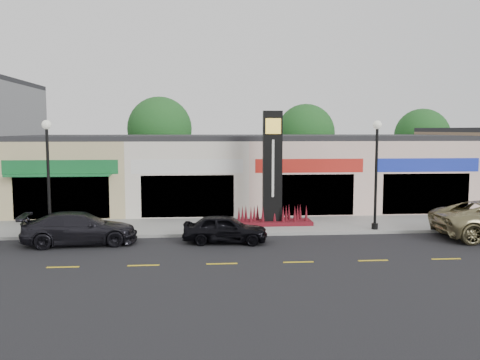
% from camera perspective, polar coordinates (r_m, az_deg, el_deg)
% --- Properties ---
extents(ground, '(120.00, 120.00, 0.00)m').
position_cam_1_polar(ground, '(22.79, -2.40, -7.43)').
color(ground, black).
rests_on(ground, ground).
extents(sidewalk, '(52.00, 4.30, 0.15)m').
position_cam_1_polar(sidewalk, '(27.03, -2.76, -5.19)').
color(sidewalk, gray).
rests_on(sidewalk, ground).
extents(curb, '(52.00, 0.20, 0.15)m').
position_cam_1_polar(curb, '(24.82, -2.59, -6.17)').
color(curb, gray).
rests_on(curb, ground).
extents(shop_beige, '(7.00, 10.85, 4.80)m').
position_cam_1_polar(shop_beige, '(34.61, -17.40, 0.83)').
color(shop_beige, tan).
rests_on(shop_beige, ground).
extents(shop_cream, '(7.00, 10.01, 4.80)m').
position_cam_1_polar(shop_cream, '(33.77, -5.73, 0.94)').
color(shop_cream, silver).
rests_on(shop_cream, ground).
extents(shop_pink_w, '(7.00, 10.01, 4.80)m').
position_cam_1_polar(shop_pink_w, '(34.36, 6.02, 1.02)').
color(shop_pink_w, beige).
rests_on(shop_pink_w, ground).
extents(shop_pink_e, '(7.00, 10.01, 4.80)m').
position_cam_1_polar(shop_pink_e, '(36.32, 16.94, 1.05)').
color(shop_pink_e, beige).
rests_on(shop_pink_e, ground).
extents(tree_rear_west, '(5.20, 5.20, 7.83)m').
position_cam_1_polar(tree_rear_west, '(41.80, -9.01, 5.68)').
color(tree_rear_west, '#382619').
rests_on(tree_rear_west, ground).
extents(tree_rear_mid, '(4.80, 4.80, 7.29)m').
position_cam_1_polar(tree_rear_mid, '(42.61, 7.37, 5.25)').
color(tree_rear_mid, '#382619').
rests_on(tree_rear_mid, ground).
extents(tree_rear_east, '(4.60, 4.60, 6.94)m').
position_cam_1_polar(tree_rear_east, '(45.75, 19.75, 4.67)').
color(tree_rear_east, '#382619').
rests_on(tree_rear_east, ground).
extents(lamp_west_near, '(0.44, 0.44, 5.47)m').
position_cam_1_polar(lamp_west_near, '(25.75, -20.76, 1.54)').
color(lamp_west_near, black).
rests_on(lamp_west_near, sidewalk).
extents(lamp_east_near, '(0.44, 0.44, 5.47)m').
position_cam_1_polar(lamp_east_near, '(26.28, 15.06, 1.79)').
color(lamp_east_near, black).
rests_on(lamp_east_near, sidewalk).
extents(pylon_sign, '(4.20, 1.30, 6.00)m').
position_cam_1_polar(pylon_sign, '(26.82, 3.64, -0.53)').
color(pylon_sign, '#510E11').
rests_on(pylon_sign, sidewalk).
extents(car_dark_sedan, '(2.52, 5.24, 1.47)m').
position_cam_1_polar(car_dark_sedan, '(24.10, -17.53, -5.19)').
color(car_dark_sedan, black).
rests_on(car_dark_sedan, ground).
extents(car_black_sedan, '(1.98, 4.00, 1.31)m').
position_cam_1_polar(car_black_sedan, '(23.31, -1.66, -5.49)').
color(car_black_sedan, black).
rests_on(car_black_sedan, ground).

